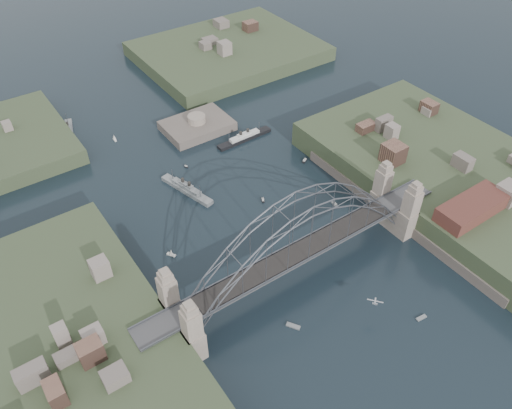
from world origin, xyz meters
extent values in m
plane|color=black|center=(0.00, 0.00, 0.00)|extent=(500.00, 500.00, 0.00)
cube|color=#454547|center=(0.00, 0.00, 8.00)|extent=(84.00, 6.00, 0.70)
cube|color=#50535B|center=(0.00, -3.00, 8.55)|extent=(84.00, 0.25, 0.50)
cube|color=#50535B|center=(0.00, 3.00, 8.55)|extent=(84.00, 0.25, 0.50)
cube|color=black|center=(0.00, 0.00, 8.55)|extent=(55.20, 5.20, 0.35)
cube|color=gray|center=(-31.50, -5.00, 8.85)|extent=(3.40, 3.40, 17.70)
cube|color=gray|center=(-31.50, 5.00, 8.85)|extent=(3.40, 3.40, 17.70)
cube|color=gray|center=(31.50, -5.00, 8.85)|extent=(3.40, 3.40, 17.70)
cube|color=gray|center=(31.50, 5.00, 8.85)|extent=(3.40, 3.40, 17.70)
cube|color=gray|center=(-31.50, 0.00, 4.00)|extent=(4.08, 13.80, 8.00)
cube|color=gray|center=(31.50, 0.00, 4.00)|extent=(4.08, 13.80, 8.00)
cube|color=#344228|center=(-58.00, 0.00, 2.00)|extent=(50.00, 90.00, 12.00)
cube|color=#594E47|center=(-35.50, 0.00, 1.00)|extent=(6.00, 70.00, 4.00)
cube|color=#344228|center=(58.00, 0.00, 2.00)|extent=(50.00, 90.00, 12.00)
cube|color=#594E47|center=(35.50, 0.00, 1.00)|extent=(6.00, 70.00, 4.00)
cube|color=#344228|center=(50.00, 110.00, 0.75)|extent=(70.00, 55.00, 9.50)
cube|color=#594E47|center=(12.00, 70.00, -0.50)|extent=(22.00, 16.00, 7.00)
cylinder|color=gray|center=(12.00, 70.00, 4.20)|extent=(6.00, 6.00, 2.40)
cube|color=#592D26|center=(44.00, -14.00, 10.00)|extent=(20.00, 8.00, 4.00)
cube|color=#454547|center=(39.00, -28.00, 0.70)|extent=(4.00, 22.00, 1.40)
cube|color=gray|center=(-6.88, 43.32, 0.42)|extent=(7.36, 19.06, 1.69)
cube|color=gray|center=(-6.88, 43.32, 1.69)|extent=(4.54, 10.61, 1.27)
cube|color=gray|center=(-6.88, 43.32, 2.65)|extent=(2.58, 4.96, 0.85)
cylinder|color=black|center=(-6.54, 42.03, 3.39)|extent=(0.91, 0.91, 1.69)
cylinder|color=black|center=(-7.23, 44.60, 3.39)|extent=(0.91, 0.91, 1.69)
cylinder|color=#50535B|center=(-5.41, 37.79, 3.17)|extent=(0.17, 0.17, 4.23)
cylinder|color=#50535B|center=(-8.35, 48.84, 3.17)|extent=(0.17, 0.17, 4.23)
cube|color=gray|center=(-24.62, 91.76, 0.41)|extent=(6.84, 16.31, 1.64)
cube|color=gray|center=(-24.62, 91.76, 1.64)|extent=(4.19, 9.10, 1.23)
cube|color=gray|center=(-24.62, 91.76, 2.56)|extent=(2.36, 4.27, 0.82)
cylinder|color=black|center=(-24.95, 90.66, 3.27)|extent=(0.81, 0.81, 1.64)
cylinder|color=black|center=(-24.29, 92.85, 3.27)|extent=(0.81, 0.81, 1.64)
cylinder|color=#50535B|center=(-26.02, 87.06, 3.07)|extent=(0.16, 0.16, 4.09)
cylinder|color=#50535B|center=(-23.21, 96.46, 3.07)|extent=(0.16, 0.16, 4.09)
cube|color=black|center=(21.67, 55.83, 0.36)|extent=(20.03, 3.22, 1.45)
cube|color=silver|center=(21.67, 55.83, 1.45)|extent=(11.03, 2.32, 1.09)
cube|color=silver|center=(21.67, 55.83, 2.27)|extent=(5.03, 1.62, 0.73)
cylinder|color=black|center=(20.27, 55.80, 2.90)|extent=(0.98, 0.98, 1.45)
cylinder|color=black|center=(23.07, 55.87, 2.90)|extent=(0.98, 0.98, 1.45)
cylinder|color=#50535B|center=(15.68, 55.68, 2.72)|extent=(0.15, 0.15, 3.63)
cylinder|color=#50535B|center=(27.66, 55.98, 2.72)|extent=(0.15, 0.15, 3.63)
cube|color=silver|center=(6.23, -18.94, 5.40)|extent=(1.57, 1.37, 0.31)
cube|color=silver|center=(6.23, -18.94, 5.45)|extent=(2.47, 2.92, 0.07)
cube|color=silver|center=(5.55, -19.50, 5.56)|extent=(0.83, 0.96, 0.39)
cube|color=silver|center=(-22.34, 23.56, 0.15)|extent=(1.93, 2.55, 0.45)
cylinder|color=#50535B|center=(-22.34, 23.56, 1.20)|extent=(0.08, 0.08, 2.20)
cone|color=silver|center=(-22.34, 23.56, 1.20)|extent=(1.49, 1.57, 1.92)
cube|color=silver|center=(8.93, 27.41, 0.15)|extent=(1.46, 2.05, 0.45)
cube|color=silver|center=(8.93, 27.41, 0.55)|extent=(1.02, 1.30, 0.40)
cylinder|color=black|center=(8.93, 27.41, 1.00)|extent=(0.16, 0.16, 0.70)
cube|color=silver|center=(-10.13, -11.05, 0.15)|extent=(2.60, 3.25, 0.45)
cube|color=silver|center=(30.51, 35.26, 0.15)|extent=(2.52, 1.91, 0.45)
cube|color=silver|center=(30.51, 35.26, 0.55)|extent=(1.61, 1.32, 0.40)
cylinder|color=black|center=(30.51, 35.26, 1.00)|extent=(0.16, 0.16, 0.70)
cube|color=silver|center=(-33.99, 49.81, 0.15)|extent=(2.58, 3.97, 0.45)
cube|color=silver|center=(-1.46, 53.64, 0.15)|extent=(0.92, 1.43, 0.45)
cube|color=silver|center=(-1.46, 53.64, 0.55)|extent=(0.66, 0.90, 0.40)
cylinder|color=black|center=(-1.46, 53.64, 1.00)|extent=(0.16, 0.16, 0.70)
cube|color=silver|center=(14.95, -25.84, 0.15)|extent=(2.67, 1.14, 0.45)
cube|color=silver|center=(-13.59, 80.07, 0.15)|extent=(0.89, 2.23, 0.45)
cylinder|color=#50535B|center=(-13.59, 80.07, 1.20)|extent=(0.08, 0.08, 2.20)
cone|color=silver|center=(-13.59, 80.07, 1.20)|extent=(1.10, 1.32, 1.92)
cube|color=silver|center=(24.53, 14.38, 0.15)|extent=(1.24, 2.70, 0.45)
cube|color=silver|center=(24.53, 14.38, 0.55)|extent=(0.96, 1.65, 0.40)
cylinder|color=black|center=(24.53, 14.38, 1.00)|extent=(0.16, 0.16, 0.70)
camera|label=1|loc=(-54.66, -60.58, 95.27)|focal=35.58mm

